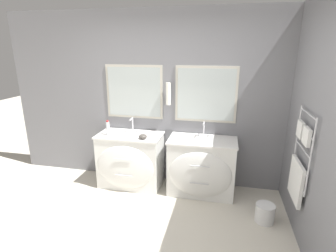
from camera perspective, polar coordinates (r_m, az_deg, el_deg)
The scene contains 10 objects.
wall_back at distance 3.96m, azimuth -0.32°, elevation 5.69°, with size 5.07×0.15×2.60m.
wall_right at distance 3.02m, azimuth 29.37°, elevation -0.29°, with size 0.13×3.69×2.60m.
vanity_left at distance 4.06m, azimuth -8.25°, elevation -7.39°, with size 0.96×0.59×0.82m.
vanity_right at distance 3.84m, azimuth 7.27°, elevation -8.82°, with size 0.96×0.59×0.82m.
faucet_left at distance 4.02m, azimuth -7.79°, elevation 0.23°, with size 0.17×0.14×0.22m.
faucet_right at distance 3.79m, azimuth 7.77°, elevation -0.76°, with size 0.17×0.14×0.22m.
toiletry_bottle at distance 3.95m, azimuth -12.96°, elevation -0.45°, with size 0.05×0.05×0.22m.
amenity_bowl at distance 3.72m, azimuth -5.49°, elevation -2.30°, with size 0.12×0.12×0.07m.
soap_dish at distance 3.59m, azimuth 4.57°, elevation -3.29°, with size 0.08×0.06×0.04m.
waste_bin at distance 3.58m, azimuth 20.34°, elevation -17.29°, with size 0.23×0.23×0.23m.
Camera 1 is at (0.85, -1.97, 2.07)m, focal length 28.00 mm.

